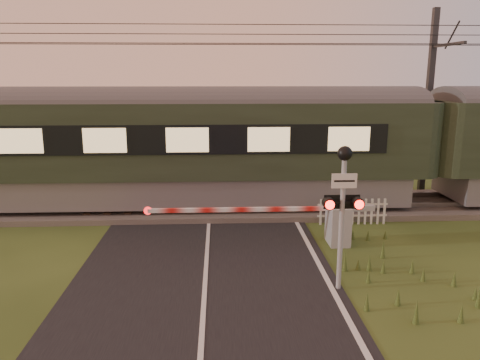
{
  "coord_description": "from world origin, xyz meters",
  "views": [
    {
      "loc": [
        0.34,
        -9.07,
        4.54
      ],
      "look_at": [
        0.9,
        3.2,
        1.76
      ],
      "focal_mm": 35.0,
      "sensor_mm": 36.0,
      "label": 1
    }
  ],
  "objects_px": {
    "boom_gate": "(329,222)",
    "crossing_signal": "(343,193)",
    "train": "(427,144)",
    "picket_fence": "(353,212)",
    "catenary_mast": "(429,99)"
  },
  "relations": [
    {
      "from": "boom_gate",
      "to": "crossing_signal",
      "type": "distance_m",
      "value": 3.23
    },
    {
      "from": "picket_fence",
      "to": "catenary_mast",
      "type": "bearing_deg",
      "value": 46.0
    },
    {
      "from": "picket_fence",
      "to": "catenary_mast",
      "type": "xyz_separation_m",
      "value": [
        3.98,
        4.12,
        3.21
      ]
    },
    {
      "from": "train",
      "to": "crossing_signal",
      "type": "xyz_separation_m",
      "value": [
        -4.56,
        -6.31,
        -0.05
      ]
    },
    {
      "from": "train",
      "to": "boom_gate",
      "type": "height_order",
      "value": "train"
    },
    {
      "from": "crossing_signal",
      "to": "picket_fence",
      "type": "height_order",
      "value": "crossing_signal"
    },
    {
      "from": "train",
      "to": "picket_fence",
      "type": "bearing_deg",
      "value": -147.85
    },
    {
      "from": "boom_gate",
      "to": "crossing_signal",
      "type": "xyz_separation_m",
      "value": [
        -0.42,
        -2.8,
        1.55
      ]
    },
    {
      "from": "catenary_mast",
      "to": "boom_gate",
      "type": "bearing_deg",
      "value": -131.72
    },
    {
      "from": "train",
      "to": "picket_fence",
      "type": "relative_size",
      "value": 18.88
    },
    {
      "from": "crossing_signal",
      "to": "catenary_mast",
      "type": "height_order",
      "value": "catenary_mast"
    },
    {
      "from": "picket_fence",
      "to": "crossing_signal",
      "type": "bearing_deg",
      "value": -109.37
    },
    {
      "from": "crossing_signal",
      "to": "picket_fence",
      "type": "bearing_deg",
      "value": 70.63
    },
    {
      "from": "train",
      "to": "boom_gate",
      "type": "xyz_separation_m",
      "value": [
        -4.15,
        -3.51,
        -1.6
      ]
    },
    {
      "from": "crossing_signal",
      "to": "catenary_mast",
      "type": "relative_size",
      "value": 0.45
    }
  ]
}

